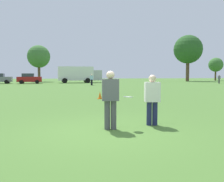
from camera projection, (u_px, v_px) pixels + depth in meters
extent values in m
plane|color=#47702D|center=(106.00, 131.00, 6.46)|extent=(184.44, 184.44, 0.00)
cylinder|color=#4C4C51|center=(107.00, 115.00, 6.68)|extent=(0.17, 0.17, 0.84)
cylinder|color=#4C4C51|center=(114.00, 115.00, 6.70)|extent=(0.17, 0.17, 0.84)
cube|color=#595960|center=(110.00, 90.00, 6.64)|extent=(0.50, 0.33, 0.62)
sphere|color=beige|center=(110.00, 75.00, 6.61)|extent=(0.24, 0.24, 0.24)
cylinder|color=#1E234C|center=(155.00, 113.00, 7.25)|extent=(0.16, 0.16, 0.74)
cylinder|color=#1E234C|center=(149.00, 113.00, 7.25)|extent=(0.16, 0.16, 0.74)
cube|color=silver|center=(152.00, 92.00, 7.20)|extent=(0.51, 0.34, 0.61)
sphere|color=beige|center=(152.00, 79.00, 7.17)|extent=(0.23, 0.23, 0.23)
cylinder|color=white|center=(128.00, 97.00, 6.76)|extent=(0.27, 0.27, 0.06)
cube|color=#D8590C|center=(100.00, 99.00, 15.25)|extent=(0.32, 0.32, 0.03)
cone|color=orange|center=(100.00, 95.00, 15.24)|extent=(0.24, 0.24, 0.45)
cylinder|color=black|center=(8.00, 82.00, 42.94)|extent=(0.67, 0.26, 0.66)
cylinder|color=black|center=(6.00, 82.00, 41.01)|extent=(0.67, 0.26, 0.66)
cube|color=maroon|center=(30.00, 79.00, 41.45)|extent=(4.31, 2.08, 0.90)
cube|color=#2D333D|center=(28.00, 75.00, 41.34)|extent=(2.11, 1.77, 0.64)
cylinder|color=black|center=(38.00, 82.00, 42.78)|extent=(0.67, 0.26, 0.66)
cylinder|color=black|center=(37.00, 82.00, 40.86)|extent=(0.67, 0.26, 0.66)
cylinder|color=black|center=(23.00, 82.00, 42.11)|extent=(0.67, 0.26, 0.66)
cylinder|color=black|center=(21.00, 82.00, 40.19)|extent=(0.67, 0.26, 0.66)
cube|color=white|center=(76.00, 74.00, 45.75)|extent=(6.96, 2.96, 2.70)
cube|color=#B2B2B7|center=(97.00, 75.00, 46.86)|extent=(1.95, 2.42, 2.00)
cylinder|color=black|center=(86.00, 80.00, 47.73)|extent=(0.98, 0.35, 0.96)
cylinder|color=black|center=(88.00, 80.00, 45.09)|extent=(0.98, 0.35, 0.96)
cylinder|color=black|center=(64.00, 80.00, 46.59)|extent=(0.98, 0.35, 0.96)
cylinder|color=black|center=(65.00, 81.00, 43.95)|extent=(0.98, 0.35, 0.96)
cylinder|color=#4C4C51|center=(219.00, 81.00, 42.19)|extent=(0.15, 0.15, 0.79)
cylinder|color=#4C4C51|center=(219.00, 81.00, 42.13)|extent=(0.15, 0.15, 0.79)
cube|color=#595960|center=(219.00, 78.00, 42.12)|extent=(0.47, 0.32, 0.56)
sphere|color=#8C664C|center=(219.00, 75.00, 42.09)|extent=(0.21, 0.21, 0.21)
cylinder|color=black|center=(91.00, 82.00, 34.88)|extent=(0.16, 0.16, 0.86)
cylinder|color=black|center=(92.00, 82.00, 35.02)|extent=(0.16, 0.16, 0.86)
cube|color=#9EC6E5|center=(92.00, 78.00, 34.90)|extent=(0.53, 0.50, 0.61)
sphere|color=beige|center=(92.00, 75.00, 34.87)|extent=(0.23, 0.23, 0.23)
cylinder|color=brown|center=(39.00, 74.00, 52.85)|extent=(0.59, 0.59, 3.56)
sphere|color=#3D7033|center=(39.00, 56.00, 52.57)|extent=(5.09, 5.09, 5.09)
cylinder|color=brown|center=(188.00, 71.00, 57.30)|extent=(0.81, 0.81, 4.86)
sphere|color=#285623|center=(188.00, 49.00, 56.92)|extent=(6.95, 6.95, 6.95)
cylinder|color=brown|center=(215.00, 76.00, 63.88)|extent=(0.45, 0.45, 2.70)
sphere|color=#3D7033|center=(216.00, 65.00, 63.67)|extent=(3.86, 3.86, 3.86)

